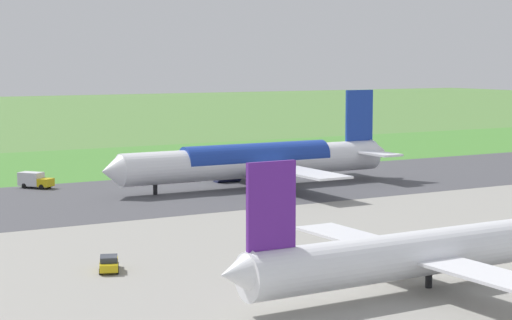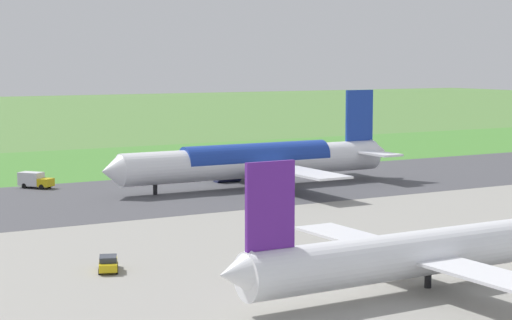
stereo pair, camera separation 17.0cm
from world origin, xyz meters
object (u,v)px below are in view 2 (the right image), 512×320
object	(u,v)px
airliner_main	(258,161)
traffic_cone_orange	(232,159)
airliner_parked_mid	(426,251)
service_car_followme	(108,263)
no_stopping_sign	(253,154)
service_truck_fuel	(35,180)

from	to	relation	value
airliner_main	traffic_cone_orange	bearing A→B (deg)	-112.03
traffic_cone_orange	airliner_parked_mid	bearing A→B (deg)	71.20
service_car_followme	traffic_cone_orange	bearing A→B (deg)	-125.39
airliner_main	service_car_followme	world-z (taller)	airliner_main
airliner_parked_mid	service_car_followme	xyz separation A→B (m)	(23.08, -20.98, -2.66)
airliner_main	service_car_followme	xyz separation A→B (m)	(43.29, 45.26, -3.51)
no_stopping_sign	airliner_main	bearing A→B (deg)	61.55
service_truck_fuel	no_stopping_sign	bearing A→B (deg)	-160.33
no_stopping_sign	service_car_followme	bearing A→B (deg)	52.21
service_truck_fuel	no_stopping_sign	size ratio (longest dim) A/B	2.67
airliner_main	service_truck_fuel	size ratio (longest dim) A/B	9.04
service_car_followme	no_stopping_sign	xyz separation A→B (m)	(-62.32, -80.38, 0.50)
airliner_parked_mid	service_truck_fuel	bearing A→B (deg)	-81.23
no_stopping_sign	airliner_parked_mid	bearing A→B (deg)	68.83
airliner_parked_mid	traffic_cone_orange	size ratio (longest dim) A/B	79.62
service_car_followme	airliner_parked_mid	bearing A→B (deg)	137.73
service_car_followme	service_truck_fuel	bearing A→B (deg)	-99.47
no_stopping_sign	traffic_cone_orange	bearing A→B (deg)	-16.87
airliner_main	service_truck_fuel	world-z (taller)	airliner_main
airliner_parked_mid	service_car_followme	bearing A→B (deg)	-42.27
airliner_parked_mid	traffic_cone_orange	world-z (taller)	airliner_parked_mid
airliner_main	airliner_parked_mid	bearing A→B (deg)	73.03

